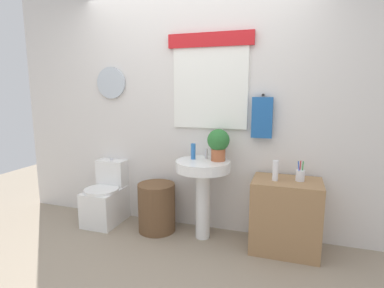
{
  "coord_description": "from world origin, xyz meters",
  "views": [
    {
      "loc": [
        1.02,
        -2.02,
        1.51
      ],
      "look_at": [
        0.08,
        0.8,
        0.99
      ],
      "focal_mm": 28.73,
      "sensor_mm": 36.0,
      "label": 1
    }
  ],
  "objects_px": {
    "pedestal_sink": "(203,179)",
    "toothbrush_cup": "(300,175)",
    "lotion_bottle": "(275,171)",
    "wooden_cabinet": "(285,216)",
    "potted_plant": "(218,143)",
    "soap_bottle": "(193,151)",
    "laundry_hamper": "(157,207)",
    "toilet": "(107,198)"
  },
  "relations": [
    {
      "from": "laundry_hamper",
      "to": "lotion_bottle",
      "type": "height_order",
      "value": "lotion_bottle"
    },
    {
      "from": "potted_plant",
      "to": "pedestal_sink",
      "type": "bearing_deg",
      "value": -156.8
    },
    {
      "from": "soap_bottle",
      "to": "toothbrush_cup",
      "type": "distance_m",
      "value": 1.05
    },
    {
      "from": "soap_bottle",
      "to": "potted_plant",
      "type": "relative_size",
      "value": 0.51
    },
    {
      "from": "pedestal_sink",
      "to": "wooden_cabinet",
      "type": "height_order",
      "value": "pedestal_sink"
    },
    {
      "from": "potted_plant",
      "to": "wooden_cabinet",
      "type": "bearing_deg",
      "value": -5.1
    },
    {
      "from": "pedestal_sink",
      "to": "potted_plant",
      "type": "xyz_separation_m",
      "value": [
        0.14,
        0.06,
        0.37
      ]
    },
    {
      "from": "potted_plant",
      "to": "toothbrush_cup",
      "type": "relative_size",
      "value": 1.72
    },
    {
      "from": "laundry_hamper",
      "to": "potted_plant",
      "type": "height_order",
      "value": "potted_plant"
    },
    {
      "from": "lotion_bottle",
      "to": "pedestal_sink",
      "type": "bearing_deg",
      "value": 176.74
    },
    {
      "from": "laundry_hamper",
      "to": "potted_plant",
      "type": "relative_size",
      "value": 1.64
    },
    {
      "from": "toothbrush_cup",
      "to": "lotion_bottle",
      "type": "bearing_deg",
      "value": -164.58
    },
    {
      "from": "pedestal_sink",
      "to": "soap_bottle",
      "type": "distance_m",
      "value": 0.3
    },
    {
      "from": "toilet",
      "to": "wooden_cabinet",
      "type": "relative_size",
      "value": 1.05
    },
    {
      "from": "lotion_bottle",
      "to": "toothbrush_cup",
      "type": "bearing_deg",
      "value": 15.42
    },
    {
      "from": "laundry_hamper",
      "to": "pedestal_sink",
      "type": "height_order",
      "value": "pedestal_sink"
    },
    {
      "from": "wooden_cabinet",
      "to": "toothbrush_cup",
      "type": "xyz_separation_m",
      "value": [
        0.11,
        0.02,
        0.4
      ]
    },
    {
      "from": "toilet",
      "to": "pedestal_sink",
      "type": "distance_m",
      "value": 1.22
    },
    {
      "from": "wooden_cabinet",
      "to": "toothbrush_cup",
      "type": "height_order",
      "value": "toothbrush_cup"
    },
    {
      "from": "toothbrush_cup",
      "to": "toilet",
      "type": "bearing_deg",
      "value": 179.69
    },
    {
      "from": "wooden_cabinet",
      "to": "toilet",
      "type": "bearing_deg",
      "value": 179.09
    },
    {
      "from": "laundry_hamper",
      "to": "toothbrush_cup",
      "type": "distance_m",
      "value": 1.52
    },
    {
      "from": "pedestal_sink",
      "to": "toothbrush_cup",
      "type": "relative_size",
      "value": 4.39
    },
    {
      "from": "toilet",
      "to": "laundry_hamper",
      "type": "relative_size",
      "value": 1.38
    },
    {
      "from": "soap_bottle",
      "to": "potted_plant",
      "type": "xyz_separation_m",
      "value": [
        0.26,
        0.01,
        0.1
      ]
    },
    {
      "from": "soap_bottle",
      "to": "toothbrush_cup",
      "type": "height_order",
      "value": "soap_bottle"
    },
    {
      "from": "soap_bottle",
      "to": "lotion_bottle",
      "type": "height_order",
      "value": "soap_bottle"
    },
    {
      "from": "laundry_hamper",
      "to": "toothbrush_cup",
      "type": "xyz_separation_m",
      "value": [
        1.44,
        0.02,
        0.48
      ]
    },
    {
      "from": "toilet",
      "to": "wooden_cabinet",
      "type": "bearing_deg",
      "value": -0.91
    },
    {
      "from": "potted_plant",
      "to": "lotion_bottle",
      "type": "xyz_separation_m",
      "value": [
        0.56,
        -0.1,
        -0.21
      ]
    },
    {
      "from": "pedestal_sink",
      "to": "toothbrush_cup",
      "type": "height_order",
      "value": "toothbrush_cup"
    },
    {
      "from": "toilet",
      "to": "wooden_cabinet",
      "type": "xyz_separation_m",
      "value": [
        1.98,
        -0.03,
        0.07
      ]
    },
    {
      "from": "pedestal_sink",
      "to": "lotion_bottle",
      "type": "xyz_separation_m",
      "value": [
        0.7,
        -0.04,
        0.16
      ]
    },
    {
      "from": "laundry_hamper",
      "to": "potted_plant",
      "type": "xyz_separation_m",
      "value": [
        0.66,
        0.06,
        0.73
      ]
    },
    {
      "from": "toothbrush_cup",
      "to": "pedestal_sink",
      "type": "bearing_deg",
      "value": -178.74
    },
    {
      "from": "toilet",
      "to": "pedestal_sink",
      "type": "height_order",
      "value": "pedestal_sink"
    },
    {
      "from": "toilet",
      "to": "wooden_cabinet",
      "type": "distance_m",
      "value": 1.98
    },
    {
      "from": "toothbrush_cup",
      "to": "wooden_cabinet",
      "type": "bearing_deg",
      "value": -169.49
    },
    {
      "from": "pedestal_sink",
      "to": "potted_plant",
      "type": "distance_m",
      "value": 0.4
    },
    {
      "from": "lotion_bottle",
      "to": "wooden_cabinet",
      "type": "bearing_deg",
      "value": 20.1
    },
    {
      "from": "lotion_bottle",
      "to": "soap_bottle",
      "type": "bearing_deg",
      "value": 173.75
    },
    {
      "from": "wooden_cabinet",
      "to": "soap_bottle",
      "type": "xyz_separation_m",
      "value": [
        -0.93,
        0.05,
        0.55
      ]
    }
  ]
}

